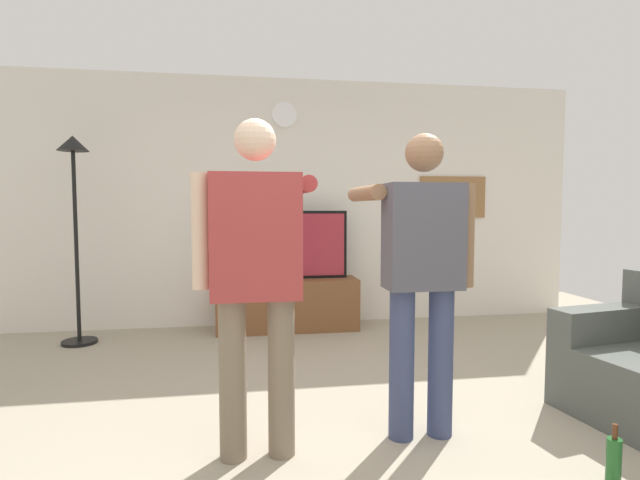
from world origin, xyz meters
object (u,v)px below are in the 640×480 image
(beverage_bottle, at_px, (614,461))
(tv_stand, at_px, (288,305))
(person_standing_nearer_lamp, at_px, (256,267))
(floor_lamp, at_px, (75,196))
(framed_picture, at_px, (452,197))
(wall_clock, at_px, (284,115))
(person_standing_nearer_couch, at_px, (422,267))
(television, at_px, (287,245))

(beverage_bottle, bearing_deg, tv_stand, 112.08)
(person_standing_nearer_lamp, bearing_deg, floor_lamp, 124.76)
(framed_picture, distance_m, floor_lamp, 4.00)
(person_standing_nearer_lamp, bearing_deg, wall_clock, 82.16)
(framed_picture, bearing_deg, person_standing_nearer_couch, -117.46)
(tv_stand, bearing_deg, beverage_bottle, -67.92)
(tv_stand, xyz_separation_m, framed_picture, (1.96, 0.30, 1.15))
(tv_stand, height_order, television, television)
(framed_picture, height_order, floor_lamp, floor_lamp)
(television, relative_size, floor_lamp, 0.65)
(television, height_order, floor_lamp, floor_lamp)
(wall_clock, bearing_deg, beverage_bottle, -69.66)
(floor_lamp, height_order, beverage_bottle, floor_lamp)
(person_standing_nearer_couch, bearing_deg, framed_picture, 62.54)
(television, distance_m, person_standing_nearer_lamp, 2.61)
(person_standing_nearer_lamp, bearing_deg, television, 81.43)
(wall_clock, height_order, person_standing_nearer_couch, wall_clock)
(television, xyz_separation_m, wall_clock, (0.00, 0.24, 1.40))
(tv_stand, distance_m, person_standing_nearer_lamp, 2.66)
(television, height_order, person_standing_nearer_lamp, person_standing_nearer_lamp)
(floor_lamp, bearing_deg, wall_clock, 13.49)
(wall_clock, bearing_deg, television, -90.00)
(tv_stand, distance_m, floor_lamp, 2.32)
(television, distance_m, framed_picture, 2.04)
(television, xyz_separation_m, beverage_bottle, (1.25, -3.12, -0.78))
(framed_picture, bearing_deg, person_standing_nearer_lamp, -129.70)
(tv_stand, height_order, person_standing_nearer_lamp, person_standing_nearer_lamp)
(beverage_bottle, bearing_deg, floor_lamp, 138.54)
(wall_clock, height_order, floor_lamp, wall_clock)
(person_standing_nearer_lamp, bearing_deg, person_standing_nearer_couch, 4.73)
(wall_clock, relative_size, floor_lamp, 0.14)
(framed_picture, distance_m, person_standing_nearer_couch, 3.13)
(wall_clock, relative_size, framed_picture, 0.34)
(wall_clock, distance_m, person_standing_nearer_lamp, 3.14)
(television, bearing_deg, person_standing_nearer_couch, -78.07)
(floor_lamp, relative_size, beverage_bottle, 6.68)
(tv_stand, relative_size, person_standing_nearer_lamp, 0.85)
(framed_picture, bearing_deg, floor_lamp, -173.00)
(person_standing_nearer_lamp, xyz_separation_m, person_standing_nearer_couch, (0.92, 0.08, -0.03))
(framed_picture, bearing_deg, tv_stand, -171.43)
(floor_lamp, relative_size, person_standing_nearer_couch, 1.15)
(framed_picture, xyz_separation_m, person_standing_nearer_lamp, (-2.35, -2.83, -0.42))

